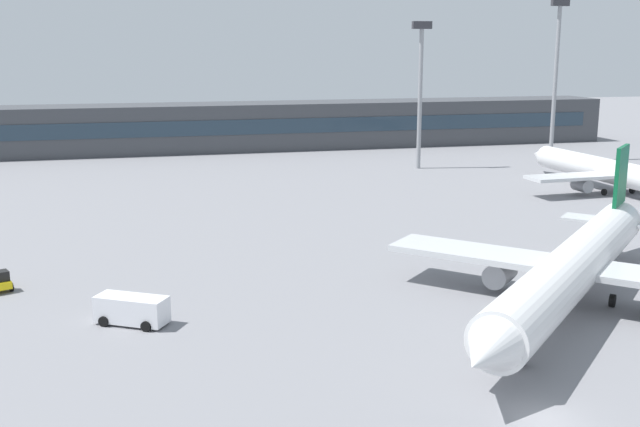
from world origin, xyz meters
The scene contains 7 objects.
ground_plane centered at (0.00, 40.00, 0.00)m, with size 400.00×400.00×0.00m, color gray.
terminal_building centered at (0.00, 114.73, 4.50)m, with size 152.27×12.13×9.00m.
airplane_near centered at (11.19, 15.37, 3.26)m, with size 33.39×32.80×10.70m.
airplane_mid centered at (43.41, 57.24, 2.85)m, with size 26.36×37.81×9.34m.
service_van_white centered at (-21.25, 20.33, 1.11)m, with size 5.48×4.41×2.08m.
floodlight_tower_west centered at (25.58, 83.55, 13.81)m, with size 3.20×0.80×23.66m.
floodlight_tower_east centered at (51.73, 86.41, 15.89)m, with size 3.20×0.80×27.67m.
Camera 1 is at (-20.89, -33.37, 19.49)m, focal length 42.75 mm.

